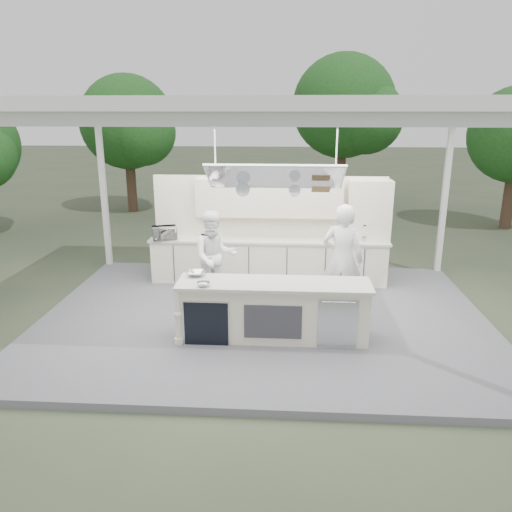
# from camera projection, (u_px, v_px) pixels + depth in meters

# --- Properties ---
(ground) EXTENTS (90.00, 90.00, 0.00)m
(ground) POSITION_uv_depth(u_px,v_px,m) (264.00, 321.00, 9.13)
(ground) COLOR #404831
(ground) RESTS_ON ground
(stage_deck) EXTENTS (8.00, 6.00, 0.12)m
(stage_deck) POSITION_uv_depth(u_px,v_px,m) (264.00, 318.00, 9.12)
(stage_deck) COLOR #56565B
(stage_deck) RESTS_ON ground
(tent) EXTENTS (8.20, 6.20, 3.86)m
(tent) POSITION_uv_depth(u_px,v_px,m) (265.00, 110.00, 8.07)
(tent) COLOR white
(tent) RESTS_ON ground
(demo_island) EXTENTS (3.10, 0.79, 0.95)m
(demo_island) POSITION_uv_depth(u_px,v_px,m) (272.00, 310.00, 8.08)
(demo_island) COLOR white
(demo_island) RESTS_ON stage_deck
(back_counter) EXTENTS (5.08, 0.72, 0.95)m
(back_counter) POSITION_uv_depth(u_px,v_px,m) (268.00, 260.00, 10.78)
(back_counter) COLOR white
(back_counter) RESTS_ON stage_deck
(back_wall_unit) EXTENTS (5.05, 0.48, 2.25)m
(back_wall_unit) POSITION_uv_depth(u_px,v_px,m) (290.00, 214.00, 10.68)
(back_wall_unit) COLOR white
(back_wall_unit) RESTS_ON stage_deck
(tree_cluster) EXTENTS (19.55, 9.40, 5.85)m
(tree_cluster) POSITION_uv_depth(u_px,v_px,m) (274.00, 122.00, 17.57)
(tree_cluster) COLOR #4E3727
(tree_cluster) RESTS_ON ground
(head_chef) EXTENTS (0.83, 0.65, 2.03)m
(head_chef) POSITION_uv_depth(u_px,v_px,m) (342.00, 259.00, 8.96)
(head_chef) COLOR white
(head_chef) RESTS_ON stage_deck
(sous_chef) EXTENTS (1.03, 0.91, 1.78)m
(sous_chef) POSITION_uv_depth(u_px,v_px,m) (215.00, 257.00, 9.54)
(sous_chef) COLOR white
(sous_chef) RESTS_ON stage_deck
(toaster_oven) EXTENTS (0.58, 0.49, 0.28)m
(toaster_oven) POSITION_uv_depth(u_px,v_px,m) (165.00, 233.00, 10.56)
(toaster_oven) COLOR #B3B6BA
(toaster_oven) RESTS_ON back_counter
(bowl_large) EXTENTS (0.33, 0.33, 0.07)m
(bowl_large) POSITION_uv_depth(u_px,v_px,m) (196.00, 274.00, 8.27)
(bowl_large) COLOR #B9BBC1
(bowl_large) RESTS_ON demo_island
(bowl_small) EXTENTS (0.24, 0.24, 0.07)m
(bowl_small) POSITION_uv_depth(u_px,v_px,m) (203.00, 284.00, 7.78)
(bowl_small) COLOR silver
(bowl_small) RESTS_ON demo_island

